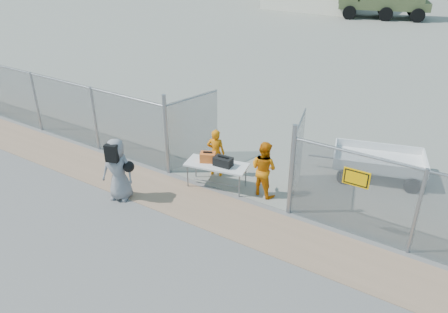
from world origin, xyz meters
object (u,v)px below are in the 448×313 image
Objects in this scene: folding_table at (217,175)px; utility_trailer at (378,164)px; security_worker_right at (264,169)px; visitor at (118,169)px; security_worker_left at (216,153)px.

utility_trailer is at bearing 27.64° from folding_table.
security_worker_right is (1.30, 0.37, 0.43)m from folding_table.
visitor is (-3.23, -2.26, 0.08)m from security_worker_right.
visitor is 0.52× the size of utility_trailer.
visitor is at bearing 45.46° from security_worker_right.
folding_table is 0.52× the size of utility_trailer.
security_worker_right reaches higher than folding_table.
visitor reaches higher than security_worker_right.
folding_table is 4.85m from utility_trailer.
visitor is at bearing 42.01° from security_worker_left.
utility_trailer is (4.12, 2.53, -0.34)m from security_worker_left.
security_worker_left is at bearing 3.94° from security_worker_right.
security_worker_right is 0.48× the size of utility_trailer.
visitor is at bearing -147.53° from folding_table.
security_worker_left is 0.84× the size of visitor.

